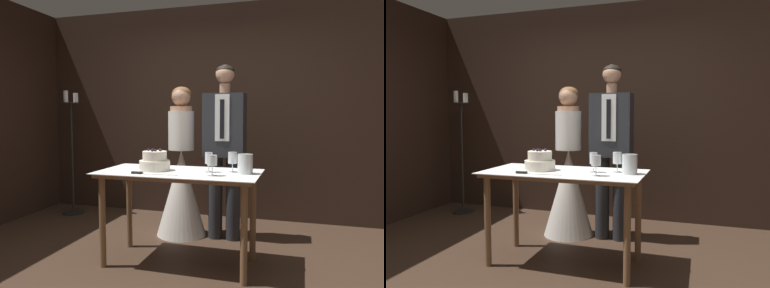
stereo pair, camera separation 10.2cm
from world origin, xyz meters
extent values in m
plane|color=#422D21|center=(0.00, 0.00, 0.00)|extent=(40.00, 40.00, 0.00)
cube|color=black|center=(0.00, 1.98, 1.35)|extent=(5.06, 0.12, 2.69)
cylinder|color=brown|center=(-0.60, 0.04, 0.39)|extent=(0.06, 0.06, 0.78)
cylinder|color=brown|center=(0.62, 0.04, 0.39)|extent=(0.06, 0.06, 0.78)
cylinder|color=brown|center=(-0.60, 0.56, 0.39)|extent=(0.06, 0.06, 0.78)
cylinder|color=brown|center=(0.62, 0.56, 0.39)|extent=(0.06, 0.06, 0.78)
cube|color=brown|center=(0.01, 0.30, 0.80)|extent=(1.34, 0.64, 0.03)
cube|color=white|center=(0.01, 0.30, 0.82)|extent=(1.40, 0.70, 0.01)
cylinder|color=silver|center=(-0.22, 0.30, 0.87)|extent=(0.27, 0.27, 0.09)
cylinder|color=silver|center=(-0.22, 0.30, 0.95)|extent=(0.21, 0.21, 0.08)
sphere|color=#2D1933|center=(-0.17, 0.31, 1.00)|extent=(0.02, 0.02, 0.02)
sphere|color=#2D1933|center=(-0.19, 0.36, 1.00)|extent=(0.02, 0.02, 0.02)
sphere|color=#2D1933|center=(-0.25, 0.32, 1.00)|extent=(0.02, 0.02, 0.02)
sphere|color=#2D1933|center=(-0.29, 0.32, 1.00)|extent=(0.02, 0.02, 0.02)
sphere|color=#2D1933|center=(-0.23, 0.27, 1.00)|extent=(0.02, 0.02, 0.02)
sphere|color=#2D1933|center=(-0.20, 0.28, 1.00)|extent=(0.02, 0.02, 0.02)
cube|color=silver|center=(-0.09, 0.08, 0.83)|extent=(0.30, 0.04, 0.00)
cylinder|color=black|center=(-0.29, 0.07, 0.83)|extent=(0.10, 0.03, 0.02)
cylinder|color=silver|center=(0.34, 0.15, 0.83)|extent=(0.08, 0.08, 0.00)
cylinder|color=silver|center=(0.34, 0.15, 0.87)|extent=(0.01, 0.01, 0.08)
cylinder|color=silver|center=(0.34, 0.15, 0.95)|extent=(0.08, 0.08, 0.08)
cylinder|color=silver|center=(0.46, 0.39, 0.83)|extent=(0.07, 0.07, 0.00)
cylinder|color=silver|center=(0.46, 0.39, 0.86)|extent=(0.01, 0.01, 0.07)
cylinder|color=silver|center=(0.46, 0.39, 0.95)|extent=(0.08, 0.08, 0.10)
cylinder|color=maroon|center=(0.46, 0.39, 0.91)|extent=(0.06, 0.06, 0.03)
cylinder|color=silver|center=(0.27, 0.33, 0.83)|extent=(0.06, 0.06, 0.00)
cylinder|color=silver|center=(0.27, 0.33, 0.86)|extent=(0.01, 0.01, 0.07)
cylinder|color=silver|center=(0.27, 0.33, 0.95)|extent=(0.07, 0.07, 0.10)
cylinder|color=silver|center=(0.58, 0.33, 0.91)|extent=(0.13, 0.13, 0.17)
cylinder|color=white|center=(0.58, 0.33, 0.86)|extent=(0.06, 0.06, 0.07)
sphere|color=#F9CC4C|center=(0.58, 0.33, 0.91)|extent=(0.02, 0.02, 0.02)
cone|color=white|center=(-0.23, 1.07, 0.47)|extent=(0.54, 0.54, 0.93)
cylinder|color=white|center=(-0.23, 1.07, 1.14)|extent=(0.28, 0.28, 0.42)
cylinder|color=tan|center=(-0.23, 1.07, 1.38)|extent=(0.24, 0.24, 0.05)
sphere|color=tan|center=(-0.23, 1.07, 1.51)|extent=(0.21, 0.21, 0.21)
ellipsoid|color=brown|center=(-0.23, 1.09, 1.54)|extent=(0.21, 0.21, 0.15)
cylinder|color=#282B30|center=(0.15, 1.07, 0.44)|extent=(0.15, 0.15, 0.88)
cylinder|color=#282B30|center=(0.34, 1.07, 0.44)|extent=(0.15, 0.15, 0.88)
cube|color=#282B30|center=(0.25, 1.07, 1.21)|extent=(0.42, 0.24, 0.66)
cube|color=white|center=(0.25, 0.95, 1.28)|extent=(0.15, 0.01, 0.47)
cube|color=black|center=(0.25, 0.94, 1.27)|extent=(0.04, 0.01, 0.39)
cylinder|color=tan|center=(0.25, 1.07, 1.58)|extent=(0.11, 0.11, 0.10)
sphere|color=tan|center=(0.25, 1.07, 1.73)|extent=(0.19, 0.19, 0.19)
ellipsoid|color=black|center=(0.25, 1.08, 1.76)|extent=(0.19, 0.19, 0.13)
cylinder|color=black|center=(-1.89, 1.49, 0.01)|extent=(0.28, 0.28, 0.02)
cylinder|color=black|center=(-1.89, 1.49, 0.74)|extent=(0.03, 0.03, 1.44)
cylinder|color=black|center=(-1.89, 1.49, 1.47)|extent=(0.22, 0.22, 0.01)
cylinder|color=white|center=(-1.97, 1.49, 1.55)|extent=(0.06, 0.06, 0.16)
cylinder|color=white|center=(-1.82, 1.49, 1.53)|extent=(0.06, 0.06, 0.12)
camera|label=1|loc=(1.05, -2.75, 1.32)|focal=35.00mm
camera|label=2|loc=(1.14, -2.72, 1.32)|focal=35.00mm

